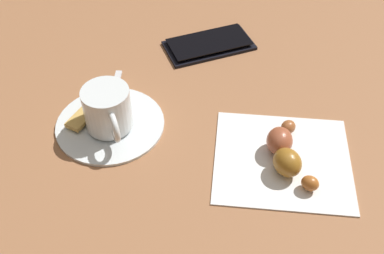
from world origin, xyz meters
TOP-DOWN VIEW (x-y plane):
  - ground_plane at (0.00, 0.00)m, footprint 1.80×1.80m
  - saucer at (0.09, -0.02)m, footprint 0.14×0.14m
  - espresso_cup at (0.09, -0.01)m, footprint 0.06×0.08m
  - teaspoon at (0.09, -0.03)m, footprint 0.03×0.14m
  - sugar_packet at (0.12, -0.03)m, footprint 0.05×0.07m
  - napkin at (-0.13, 0.05)m, footprint 0.19×0.17m
  - croissant at (-0.13, 0.06)m, footprint 0.06×0.12m
  - cell_phone at (-0.05, -0.19)m, footprint 0.15×0.11m

SIDE VIEW (x-z plane):
  - ground_plane at x=0.00m, z-range 0.00..0.00m
  - napkin at x=-0.13m, z-range 0.00..0.00m
  - saucer at x=0.09m, z-range 0.00..0.01m
  - cell_phone at x=-0.05m, z-range 0.00..0.01m
  - teaspoon at x=0.09m, z-range 0.01..0.01m
  - sugar_packet at x=0.12m, z-range 0.01..0.01m
  - croissant at x=-0.13m, z-range 0.00..0.03m
  - espresso_cup at x=0.09m, z-range 0.01..0.07m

